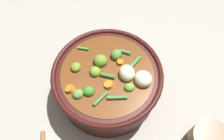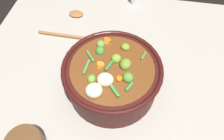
{
  "view_description": "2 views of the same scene",
  "coord_description": "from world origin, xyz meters",
  "views": [
    {
      "loc": [
        0.03,
        0.32,
        0.71
      ],
      "look_at": [
        -0.02,
        -0.02,
        0.11
      ],
      "focal_mm": 37.11,
      "sensor_mm": 36.0,
      "label": 1
    },
    {
      "loc": [
        -0.39,
        -0.07,
        0.67
      ],
      "look_at": [
        -0.0,
        -0.0,
        0.11
      ],
      "focal_mm": 34.52,
      "sensor_mm": 36.0,
      "label": 2
    }
  ],
  "objects": [
    {
      "name": "ground_plane",
      "position": [
        0.0,
        0.0,
        0.0
      ],
      "size": [
        1.1,
        1.1,
        0.0
      ],
      "primitive_type": "plane",
      "color": "#9E998E"
    },
    {
      "name": "cooking_pot",
      "position": [
        -0.0,
        0.0,
        0.07
      ],
      "size": [
        0.33,
        0.33,
        0.15
      ],
      "color": "#38110F",
      "rests_on": "ground_plane"
    },
    {
      "name": "wooden_spoon",
      "position": [
        0.29,
        0.23,
        0.01
      ],
      "size": [
        0.18,
        0.25,
        0.01
      ],
      "color": "brown",
      "rests_on": "ground_plane"
    }
  ]
}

